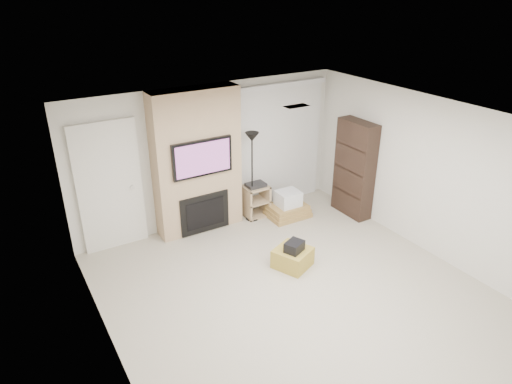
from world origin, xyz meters
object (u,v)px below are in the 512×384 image
floor_lamp (252,152)px  box_stack (288,207)px  ottoman (293,258)px  bookshelf (354,169)px  av_stand (256,199)px

floor_lamp → box_stack: bearing=-22.6°
ottoman → box_stack: size_ratio=0.65×
ottoman → box_stack: bearing=57.9°
bookshelf → ottoman: bearing=-155.7°
ottoman → floor_lamp: bearing=81.2°
floor_lamp → ottoman: bearing=-98.8°
ottoman → bookshelf: bookshelf is taller
av_stand → box_stack: av_stand is taller
bookshelf → av_stand: bearing=152.6°
av_stand → box_stack: size_ratio=0.86×
floor_lamp → bookshelf: bookshelf is taller
ottoman → av_stand: 1.78m
av_stand → box_stack: (0.50, -0.33, -0.15)m
floor_lamp → bookshelf: 1.94m
floor_lamp → box_stack: size_ratio=2.18×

